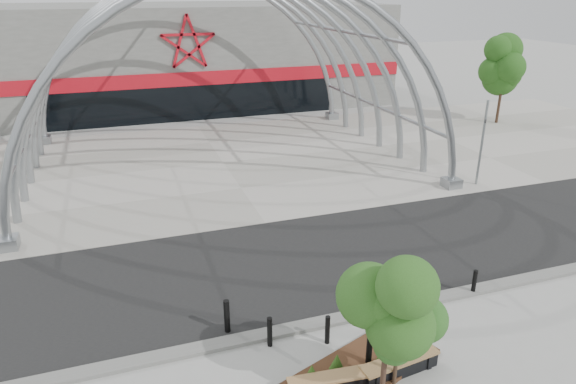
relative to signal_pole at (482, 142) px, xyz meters
name	(u,v)px	position (x,y,z in m)	size (l,w,h in m)	color
ground	(330,317)	(-11.46, -7.94, -2.27)	(140.00, 140.00, 0.00)	#9E9E99
road	(292,262)	(-11.46, -4.44, -2.26)	(140.00, 7.00, 0.02)	black
forecourt	(223,163)	(-11.46, 7.56, -2.25)	(60.00, 17.00, 0.04)	#A09C91
kerb	(333,320)	(-11.46, -8.19, -2.21)	(60.00, 0.50, 0.12)	#63635E
arena_building	(176,54)	(-11.46, 25.51, 1.72)	(34.00, 15.24, 8.00)	slate
vault_canopy	(223,163)	(-11.46, 7.56, -2.25)	(20.80, 15.80, 20.36)	gray
planting_bed	(340,378)	(-12.34, -10.61, -2.12)	(6.03, 3.66, 0.61)	#392016
signal_pole	(482,142)	(0.00, 0.00, 0.00)	(0.31, 0.60, 4.34)	gray
street_tree_0	(390,297)	(-11.64, -11.51, 0.72)	(1.83, 1.83, 4.16)	#301D18
street_tree_1	(401,314)	(-11.08, -11.13, -0.10)	(1.28, 1.28, 3.02)	#312218
bench_0	(329,384)	(-12.71, -10.75, -2.06)	(2.11, 0.65, 0.44)	black
bench_1	(399,366)	(-10.73, -10.79, -2.04)	(2.30, 0.77, 0.47)	black
bollard_0	(227,316)	(-14.59, -7.63, -1.74)	(0.17, 0.17, 1.06)	black
bollard_1	(270,332)	(-13.59, -8.62, -1.81)	(0.15, 0.15, 0.92)	black
bollard_2	(327,330)	(-12.02, -9.04, -1.83)	(0.14, 0.14, 0.88)	black
bollard_3	(369,350)	(-11.35, -10.26, -1.77)	(0.16, 0.16, 0.99)	black
bollard_4	(474,282)	(-6.52, -8.29, -1.83)	(0.14, 0.14, 0.88)	black
bg_tree_1	(505,64)	(9.54, 10.06, 1.98)	(2.70, 2.70, 5.91)	black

